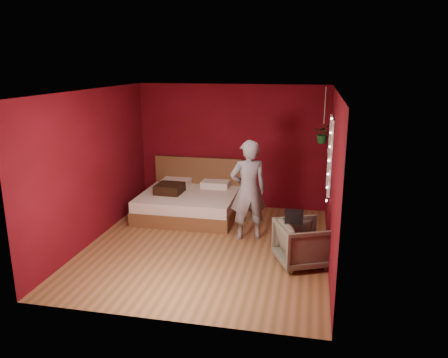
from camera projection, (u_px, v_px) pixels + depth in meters
floor at (207, 246)px, 7.43m from camera, size 4.50×4.50×0.00m
room_walls at (206, 149)px, 6.99m from camera, size 4.04×4.54×2.62m
window at (330, 154)px, 7.50m from camera, size 0.05×0.97×1.27m
fairy_lights at (329, 161)px, 7.01m from camera, size 0.04×0.04×1.45m
bed at (190, 202)px, 8.89m from camera, size 1.92×1.63×1.05m
person at (248, 190)px, 7.55m from camera, size 0.76×0.63×1.77m
armchair at (303, 243)px, 6.68m from camera, size 0.99×0.98×0.69m
handbag at (294, 217)px, 6.55m from camera, size 0.27×0.14×0.19m
throw_pillow at (170, 188)px, 8.77m from camera, size 0.53×0.53×0.18m
hanging_plant at (323, 134)px, 8.10m from camera, size 0.37×0.34×1.04m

